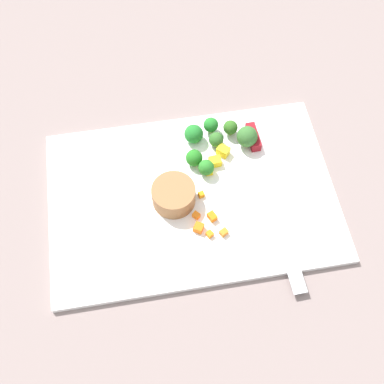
% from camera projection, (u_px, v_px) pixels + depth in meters
% --- Properties ---
extents(ground_plane, '(4.00, 4.00, 0.00)m').
position_uv_depth(ground_plane, '(192.00, 198.00, 0.93)').
color(ground_plane, gray).
extents(cutting_board, '(0.54, 0.36, 0.01)m').
position_uv_depth(cutting_board, '(192.00, 196.00, 0.93)').
color(cutting_board, white).
rests_on(cutting_board, ground_plane).
extents(prep_bowl, '(0.08, 0.08, 0.04)m').
position_uv_depth(prep_bowl, '(174.00, 195.00, 0.90)').
color(prep_bowl, '#97653C').
rests_on(prep_bowl, cutting_board).
extents(chef_knife, '(0.03, 0.35, 0.02)m').
position_uv_depth(chef_knife, '(265.00, 176.00, 0.94)').
color(chef_knife, silver).
rests_on(chef_knife, cutting_board).
extents(carrot_dice_0, '(0.02, 0.02, 0.01)m').
position_uv_depth(carrot_dice_0, '(224.00, 232.00, 0.88)').
color(carrot_dice_0, orange).
rests_on(carrot_dice_0, cutting_board).
extents(carrot_dice_1, '(0.02, 0.02, 0.01)m').
position_uv_depth(carrot_dice_1, '(198.00, 228.00, 0.88)').
color(carrot_dice_1, orange).
rests_on(carrot_dice_1, cutting_board).
extents(carrot_dice_2, '(0.02, 0.02, 0.01)m').
position_uv_depth(carrot_dice_2, '(212.00, 217.00, 0.89)').
color(carrot_dice_2, orange).
rests_on(carrot_dice_2, cutting_board).
extents(carrot_dice_3, '(0.01, 0.02, 0.01)m').
position_uv_depth(carrot_dice_3, '(210.00, 234.00, 0.88)').
color(carrot_dice_3, orange).
rests_on(carrot_dice_3, cutting_board).
extents(carrot_dice_4, '(0.02, 0.02, 0.01)m').
position_uv_depth(carrot_dice_4, '(197.00, 215.00, 0.90)').
color(carrot_dice_4, orange).
rests_on(carrot_dice_4, cutting_board).
extents(carrot_dice_5, '(0.01, 0.01, 0.01)m').
position_uv_depth(carrot_dice_5, '(201.00, 195.00, 0.92)').
color(carrot_dice_5, orange).
rests_on(carrot_dice_5, cutting_board).
extents(pepper_dice_0, '(0.01, 0.01, 0.01)m').
position_uv_depth(pepper_dice_0, '(209.00, 172.00, 0.94)').
color(pepper_dice_0, yellow).
rests_on(pepper_dice_0, cutting_board).
extents(pepper_dice_1, '(0.02, 0.02, 0.02)m').
position_uv_depth(pepper_dice_1, '(215.00, 161.00, 0.95)').
color(pepper_dice_1, yellow).
rests_on(pepper_dice_1, cutting_board).
extents(pepper_dice_2, '(0.03, 0.03, 0.02)m').
position_uv_depth(pepper_dice_2, '(223.00, 151.00, 0.96)').
color(pepper_dice_2, yellow).
rests_on(pepper_dice_2, cutting_board).
extents(broccoli_floret_0, '(0.03, 0.03, 0.03)m').
position_uv_depth(broccoli_floret_0, '(206.00, 168.00, 0.93)').
color(broccoli_floret_0, '#88B466').
rests_on(broccoli_floret_0, cutting_board).
extents(broccoli_floret_1, '(0.03, 0.03, 0.03)m').
position_uv_depth(broccoli_floret_1, '(194.00, 158.00, 0.94)').
color(broccoli_floret_1, '#88BB57').
rests_on(broccoli_floret_1, cutting_board).
extents(broccoli_floret_2, '(0.03, 0.03, 0.04)m').
position_uv_depth(broccoli_floret_2, '(230.00, 128.00, 0.97)').
color(broccoli_floret_2, '#87B45A').
rests_on(broccoli_floret_2, cutting_board).
extents(broccoli_floret_3, '(0.04, 0.04, 0.05)m').
position_uv_depth(broccoli_floret_3, '(247.00, 137.00, 0.96)').
color(broccoli_floret_3, '#91AE5C').
rests_on(broccoli_floret_3, cutting_board).
extents(broccoli_floret_4, '(0.04, 0.04, 0.04)m').
position_uv_depth(broccoli_floret_4, '(194.00, 134.00, 0.97)').
color(broccoli_floret_4, '#81AD55').
rests_on(broccoli_floret_4, cutting_board).
extents(broccoli_floret_5, '(0.03, 0.03, 0.04)m').
position_uv_depth(broccoli_floret_5, '(211.00, 125.00, 0.98)').
color(broccoli_floret_5, '#98C055').
rests_on(broccoli_floret_5, cutting_board).
extents(broccoli_floret_6, '(0.03, 0.03, 0.03)m').
position_uv_depth(broccoli_floret_6, '(216.00, 140.00, 0.96)').
color(broccoli_floret_6, '#93BD67').
rests_on(broccoli_floret_6, cutting_board).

